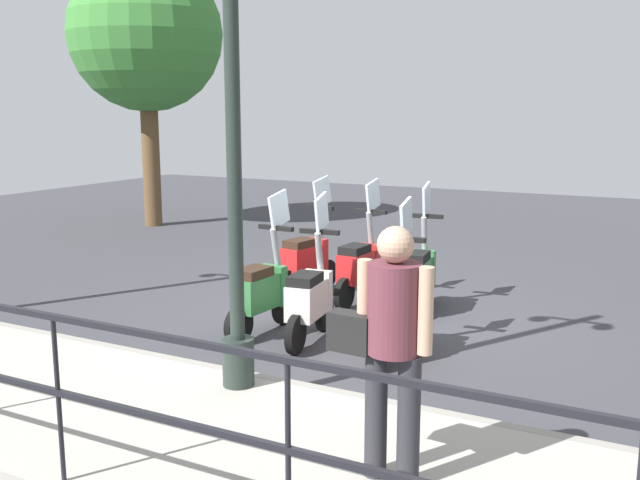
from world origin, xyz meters
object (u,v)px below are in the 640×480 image
at_px(scooter_near_0, 394,309).
at_px(scooter_far_1, 360,265).
at_px(scooter_far_2, 307,259).
at_px(scooter_near_1, 310,297).
at_px(pedestrian_with_bag, 390,335).
at_px(scooter_near_2, 262,291).
at_px(lamp_post_near, 234,150).
at_px(scooter_far_0, 418,273).
at_px(tree_large, 146,36).

bearing_deg(scooter_near_0, scooter_far_1, 30.24).
xyz_separation_m(scooter_near_0, scooter_far_1, (1.64, 1.11, 0.00)).
distance_m(scooter_far_1, scooter_far_2, 0.78).
distance_m(scooter_near_1, scooter_far_2, 1.94).
xyz_separation_m(scooter_near_1, scooter_far_2, (1.69, 0.96, 0.00)).
bearing_deg(pedestrian_with_bag, scooter_near_1, 40.99).
bearing_deg(scooter_far_2, scooter_near_1, -140.49).
relative_size(scooter_near_2, scooter_far_2, 1.00).
xyz_separation_m(lamp_post_near, scooter_far_2, (3.33, 1.16, -1.61)).
relative_size(pedestrian_with_bag, scooter_near_0, 1.03).
relative_size(pedestrian_with_bag, scooter_near_2, 1.03).
distance_m(lamp_post_near, scooter_near_0, 2.42).
height_order(scooter_far_1, scooter_far_2, same).
bearing_deg(scooter_far_0, lamp_post_near, 166.26).
distance_m(pedestrian_with_bag, scooter_near_0, 2.74).
relative_size(scooter_near_0, scooter_far_1, 1.00).
bearing_deg(pedestrian_with_bag, scooter_far_0, 21.22).
height_order(scooter_near_1, scooter_far_2, same).
height_order(lamp_post_near, scooter_near_1, lamp_post_near).
bearing_deg(scooter_far_1, scooter_near_2, 169.24).
xyz_separation_m(scooter_near_1, scooter_near_2, (0.00, 0.59, 0.00)).
distance_m(scooter_near_0, scooter_far_1, 1.98).
bearing_deg(scooter_far_2, scooter_far_0, -83.90).
bearing_deg(lamp_post_near, scooter_near_2, 25.87).
height_order(tree_large, scooter_near_1, tree_large).
bearing_deg(tree_large, scooter_near_1, -128.58).
distance_m(lamp_post_near, pedestrian_with_bag, 2.14).
distance_m(scooter_far_0, scooter_far_2, 1.58).
distance_m(scooter_near_1, scooter_far_1, 1.65).
height_order(scooter_near_0, scooter_far_2, same).
bearing_deg(scooter_far_0, scooter_near_1, 152.16).
bearing_deg(tree_large, scooter_far_0, -116.89).
bearing_deg(tree_large, scooter_far_1, -119.27).
bearing_deg(scooter_near_1, scooter_far_0, -28.34).
relative_size(tree_large, scooter_far_1, 3.53).
height_order(scooter_near_1, scooter_far_1, same).
height_order(pedestrian_with_bag, scooter_far_0, pedestrian_with_bag).
distance_m(scooter_near_0, scooter_far_0, 1.61).
relative_size(tree_large, scooter_far_2, 3.53).
height_order(tree_large, scooter_far_1, tree_large).
bearing_deg(scooter_near_1, scooter_near_2, 83.03).
xyz_separation_m(scooter_far_0, scooter_far_2, (0.11, 1.58, 0.00)).
height_order(lamp_post_near, scooter_near_2, lamp_post_near).
height_order(scooter_near_0, scooter_near_2, same).
bearing_deg(tree_large, scooter_near_0, -124.90).
bearing_deg(lamp_post_near, scooter_far_2, 19.21).
xyz_separation_m(tree_large, scooter_near_0, (-5.20, -7.46, -3.37)).
bearing_deg(scooter_near_2, pedestrian_with_bag, -130.56).
bearing_deg(scooter_near_1, scooter_far_1, -0.92).
xyz_separation_m(tree_large, scooter_far_1, (-3.56, -6.35, -3.37)).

